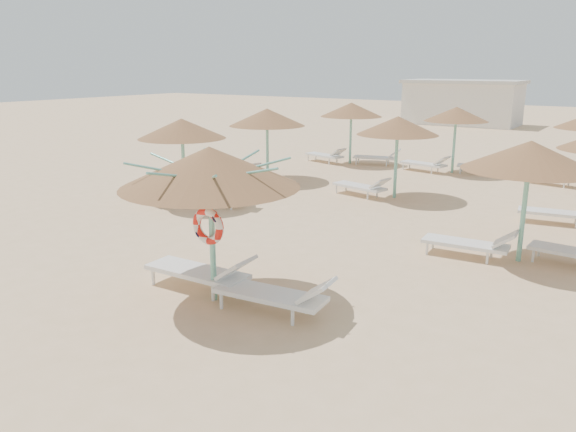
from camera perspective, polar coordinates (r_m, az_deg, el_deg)
The scene contains 6 objects.
ground at distance 10.94m, azimuth -6.99°, elevation -7.98°, with size 120.00×120.00×0.00m, color #E1B689.
main_palapa at distance 10.04m, azimuth -7.96°, elevation 4.87°, with size 3.22×3.22×2.89m.
lounger_main_a at distance 11.04m, azimuth -8.62°, elevation -5.58°, with size 2.34×0.77×0.84m.
lounger_main_b at distance 9.94m, azimuth -1.10°, elevation -7.94°, with size 2.24×0.87×0.79m.
palapa_field at distance 18.40m, azimuth 14.37°, elevation 8.48°, with size 19.13×12.69×2.72m.
service_hut at distance 44.51m, azimuth 17.30°, elevation 10.99°, with size 8.40×4.40×3.25m.
Camera 1 is at (6.62, -7.61, 4.25)m, focal length 35.00 mm.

